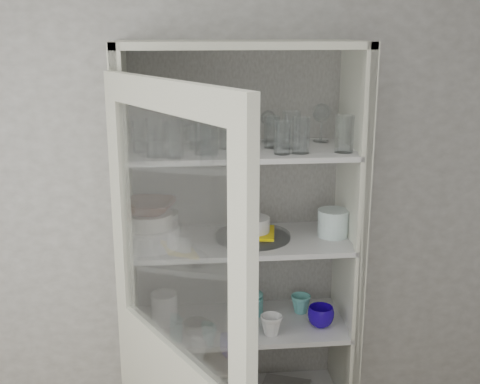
% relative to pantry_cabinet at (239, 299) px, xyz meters
% --- Properties ---
extents(wall_back, '(3.60, 0.02, 2.60)m').
position_rel_pantry_cabinet_xyz_m(wall_back, '(-0.20, 0.16, 0.36)').
color(wall_back, '#9E9D99').
rests_on(wall_back, ground).
extents(pantry_cabinet, '(1.00, 0.45, 2.10)m').
position_rel_pantry_cabinet_xyz_m(pantry_cabinet, '(0.00, 0.00, 0.00)').
color(pantry_cabinet, beige).
rests_on(pantry_cabinet, floor).
extents(tumbler_0, '(0.09, 0.09, 0.15)m').
position_rel_pantry_cabinet_xyz_m(tumbler_0, '(-0.34, -0.20, 0.80)').
color(tumbler_0, silver).
rests_on(tumbler_0, shelf_glass).
extents(tumbler_1, '(0.09, 0.09, 0.15)m').
position_rel_pantry_cabinet_xyz_m(tumbler_1, '(-0.27, -0.22, 0.79)').
color(tumbler_1, silver).
rests_on(tumbler_1, shelf_glass).
extents(tumbler_2, '(0.08, 0.08, 0.13)m').
position_rel_pantry_cabinet_xyz_m(tumbler_2, '(-0.13, -0.22, 0.78)').
color(tumbler_2, silver).
rests_on(tumbler_2, shelf_glass).
extents(tumbler_3, '(0.06, 0.06, 0.13)m').
position_rel_pantry_cabinet_xyz_m(tumbler_3, '(-0.16, -0.17, 0.78)').
color(tumbler_3, silver).
rests_on(tumbler_3, shelf_glass).
extents(tumbler_4, '(0.09, 0.09, 0.15)m').
position_rel_pantry_cabinet_xyz_m(tumbler_4, '(0.23, -0.19, 0.79)').
color(tumbler_4, silver).
rests_on(tumbler_4, shelf_glass).
extents(tumbler_5, '(0.08, 0.08, 0.13)m').
position_rel_pantry_cabinet_xyz_m(tumbler_5, '(0.16, -0.20, 0.79)').
color(tumbler_5, silver).
rests_on(tumbler_5, shelf_glass).
extents(tumbler_6, '(0.09, 0.09, 0.15)m').
position_rel_pantry_cabinet_xyz_m(tumbler_6, '(0.41, -0.19, 0.80)').
color(tumbler_6, silver).
rests_on(tumbler_6, shelf_glass).
extents(tumbler_7, '(0.08, 0.08, 0.13)m').
position_rel_pantry_cabinet_xyz_m(tumbler_7, '(-0.41, -0.10, 0.78)').
color(tumbler_7, silver).
rests_on(tumbler_7, shelf_glass).
extents(tumbler_8, '(0.08, 0.08, 0.15)m').
position_rel_pantry_cabinet_xyz_m(tumbler_8, '(-0.17, -0.06, 0.80)').
color(tumbler_8, silver).
rests_on(tumbler_8, shelf_glass).
extents(tumbler_9, '(0.08, 0.08, 0.12)m').
position_rel_pantry_cabinet_xyz_m(tumbler_9, '(-0.06, -0.06, 0.78)').
color(tumbler_9, silver).
rests_on(tumbler_9, shelf_glass).
extents(tumbler_10, '(0.07, 0.07, 0.13)m').
position_rel_pantry_cabinet_xyz_m(tumbler_10, '(0.13, -0.06, 0.79)').
color(tumbler_10, silver).
rests_on(tumbler_10, shelf_glass).
extents(tumbler_11, '(0.08, 0.08, 0.16)m').
position_rel_pantry_cabinet_xyz_m(tumbler_11, '(0.21, -0.09, 0.80)').
color(tumbler_11, silver).
rests_on(tumbler_11, shelf_glass).
extents(goblet_0, '(0.08, 0.08, 0.17)m').
position_rel_pantry_cabinet_xyz_m(goblet_0, '(-0.18, 0.05, 0.81)').
color(goblet_0, silver).
rests_on(goblet_0, shelf_glass).
extents(goblet_1, '(0.07, 0.07, 0.16)m').
position_rel_pantry_cabinet_xyz_m(goblet_1, '(-0.23, 0.02, 0.80)').
color(goblet_1, silver).
rests_on(goblet_1, shelf_glass).
extents(goblet_2, '(0.07, 0.07, 0.15)m').
position_rel_pantry_cabinet_xyz_m(goblet_2, '(0.14, 0.06, 0.80)').
color(goblet_2, silver).
rests_on(goblet_2, shelf_glass).
extents(goblet_3, '(0.08, 0.08, 0.18)m').
position_rel_pantry_cabinet_xyz_m(goblet_3, '(0.37, 0.05, 0.81)').
color(goblet_3, silver).
rests_on(goblet_3, shelf_glass).
extents(plate_stack_front, '(0.25, 0.25, 0.08)m').
position_rel_pantry_cabinet_xyz_m(plate_stack_front, '(-0.39, -0.12, 0.36)').
color(plate_stack_front, silver).
rests_on(plate_stack_front, shelf_plates).
extents(plate_stack_back, '(0.21, 0.21, 0.08)m').
position_rel_pantry_cabinet_xyz_m(plate_stack_back, '(-0.37, 0.08, 0.36)').
color(plate_stack_back, silver).
rests_on(plate_stack_back, shelf_plates).
extents(cream_bowl, '(0.22, 0.22, 0.06)m').
position_rel_pantry_cabinet_xyz_m(cream_bowl, '(-0.39, -0.12, 0.43)').
color(cream_bowl, white).
rests_on(cream_bowl, plate_stack_front).
extents(terracotta_bowl, '(0.26, 0.26, 0.05)m').
position_rel_pantry_cabinet_xyz_m(terracotta_bowl, '(-0.39, -0.12, 0.49)').
color(terracotta_bowl, '#4A2217').
rests_on(terracotta_bowl, cream_bowl).
extents(glass_platter, '(0.35, 0.35, 0.02)m').
position_rel_pantry_cabinet_xyz_m(glass_platter, '(0.06, -0.07, 0.33)').
color(glass_platter, silver).
rests_on(glass_platter, shelf_plates).
extents(yellow_trivet, '(0.21, 0.21, 0.01)m').
position_rel_pantry_cabinet_xyz_m(yellow_trivet, '(0.06, -0.07, 0.35)').
color(yellow_trivet, yellow).
rests_on(yellow_trivet, glass_platter).
extents(white_ramekin, '(0.19, 0.19, 0.06)m').
position_rel_pantry_cabinet_xyz_m(white_ramekin, '(0.06, -0.07, 0.38)').
color(white_ramekin, silver).
rests_on(white_ramekin, yellow_trivet).
extents(grey_bowl_stack, '(0.13, 0.13, 0.12)m').
position_rel_pantry_cabinet_xyz_m(grey_bowl_stack, '(0.41, -0.08, 0.38)').
color(grey_bowl_stack, silver).
rests_on(grey_bowl_stack, shelf_plates).
extents(mug_blue, '(0.13, 0.13, 0.09)m').
position_rel_pantry_cabinet_xyz_m(mug_blue, '(0.35, -0.15, -0.03)').
color(mug_blue, '#120B91').
rests_on(mug_blue, shelf_mugs).
extents(mug_teal, '(0.11, 0.11, 0.09)m').
position_rel_pantry_cabinet_xyz_m(mug_teal, '(0.29, -0.01, -0.04)').
color(mug_teal, teal).
rests_on(mug_teal, shelf_mugs).
extents(mug_white, '(0.10, 0.10, 0.09)m').
position_rel_pantry_cabinet_xyz_m(mug_white, '(0.12, -0.20, -0.03)').
color(mug_white, silver).
rests_on(mug_white, shelf_mugs).
extents(teal_jar, '(0.08, 0.08, 0.10)m').
position_rel_pantry_cabinet_xyz_m(teal_jar, '(0.07, -0.00, -0.03)').
color(teal_jar, teal).
rests_on(teal_jar, shelf_mugs).
extents(measuring_cups, '(0.11, 0.11, 0.04)m').
position_rel_pantry_cabinet_xyz_m(measuring_cups, '(-0.20, -0.14, -0.06)').
color(measuring_cups, silver).
rests_on(measuring_cups, shelf_mugs).
extents(white_canister, '(0.14, 0.14, 0.14)m').
position_rel_pantry_cabinet_xyz_m(white_canister, '(-0.34, -0.04, -0.01)').
color(white_canister, silver).
rests_on(white_canister, shelf_mugs).
extents(tumbler_12, '(0.07, 0.07, 0.14)m').
position_rel_pantry_cabinet_xyz_m(tumbler_12, '(-0.00, -0.10, 0.79)').
color(tumbler_12, silver).
rests_on(tumbler_12, shelf_glass).
extents(tumbler_13, '(0.07, 0.07, 0.14)m').
position_rel_pantry_cabinet_xyz_m(tumbler_13, '(0.00, -0.13, 0.79)').
color(tumbler_13, silver).
rests_on(tumbler_13, shelf_glass).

